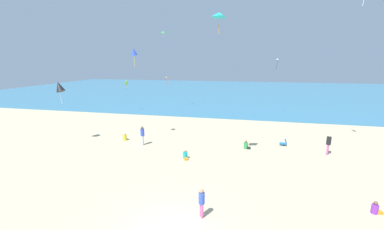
# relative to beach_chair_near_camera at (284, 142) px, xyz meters

# --- Properties ---
(ground_plane) EXTENTS (120.00, 120.00, 0.00)m
(ground_plane) POSITION_rel_beach_chair_near_camera_xyz_m (-6.83, -2.66, -0.28)
(ground_plane) COLOR #C6B58C
(ocean_water) EXTENTS (120.00, 60.00, 0.05)m
(ocean_water) POSITION_rel_beach_chair_near_camera_xyz_m (-6.83, 38.80, -0.25)
(ocean_water) COLOR teal
(ocean_water) RESTS_ON ground_plane
(beach_chair_near_camera) EXTENTS (0.71, 0.66, 0.62)m
(beach_chair_near_camera) POSITION_rel_beach_chair_near_camera_xyz_m (0.00, 0.00, 0.00)
(beach_chair_near_camera) COLOR #2370B2
(beach_chair_near_camera) RESTS_ON ground_plane
(person_0) EXTENTS (0.57, 0.68, 0.76)m
(person_0) POSITION_rel_beach_chair_near_camera_xyz_m (-7.94, -4.72, 0.00)
(person_0) COLOR #19ADB2
(person_0) RESTS_ON ground_plane
(person_1) EXTENTS (0.40, 0.40, 1.48)m
(person_1) POSITION_rel_beach_chair_near_camera_xyz_m (-5.54, -11.29, 0.58)
(person_1) COLOR #D8599E
(person_1) RESTS_ON ground_plane
(person_2) EXTENTS (0.54, 0.34, 0.65)m
(person_2) POSITION_rel_beach_chair_near_camera_xyz_m (2.82, -9.21, -0.04)
(person_2) COLOR purple
(person_2) RESTS_ON ground_plane
(person_3) EXTENTS (0.44, 0.44, 1.72)m
(person_3) POSITION_rel_beach_chair_near_camera_xyz_m (3.07, -1.51, 0.72)
(person_3) COLOR #D8599E
(person_3) RESTS_ON ground_plane
(person_4) EXTENTS (0.46, 0.66, 0.75)m
(person_4) POSITION_rel_beach_chair_near_camera_xyz_m (-14.64, -1.66, 0.00)
(person_4) COLOR yellow
(person_4) RESTS_ON ground_plane
(person_5) EXTENTS (0.62, 0.39, 0.73)m
(person_5) POSITION_rel_beach_chair_near_camera_xyz_m (-3.32, -1.50, -0.01)
(person_5) COLOR green
(person_5) RESTS_ON ground_plane
(person_6) EXTENTS (0.38, 0.38, 1.73)m
(person_6) POSITION_rel_beach_chair_near_camera_xyz_m (-12.42, -2.54, 0.72)
(person_6) COLOR white
(person_6) RESTS_ON ground_plane
(kite_black) EXTENTS (1.14, 0.95, 2.08)m
(kite_black) POSITION_rel_beach_chair_near_camera_xyz_m (-19.67, -3.40, 4.91)
(kite_black) COLOR black
(kite_green) EXTENTS (0.75, 0.75, 1.07)m
(kite_green) POSITION_rel_beach_chair_near_camera_xyz_m (-15.54, 13.37, 11.31)
(kite_green) COLOR green
(kite_white) EXTENTS (0.42, 0.44, 1.41)m
(kite_white) POSITION_rel_beach_chair_near_camera_xyz_m (0.49, 12.22, 7.34)
(kite_white) COLOR white
(kite_lime) EXTENTS (0.26, 0.78, 1.10)m
(kite_lime) POSITION_rel_beach_chair_near_camera_xyz_m (-20.47, 10.42, 4.01)
(kite_lime) COLOR #99DB33
(kite_orange) EXTENTS (0.47, 0.47, 1.26)m
(kite_orange) POSITION_rel_beach_chair_near_camera_xyz_m (-14.50, 10.95, 4.86)
(kite_orange) COLOR orange
(kite_teal) EXTENTS (1.04, 1.01, 1.32)m
(kite_teal) POSITION_rel_beach_chair_near_camera_xyz_m (-5.55, -5.35, 9.93)
(kite_teal) COLOR #1EADAD
(kite_blue) EXTENTS (0.56, 0.71, 1.73)m
(kite_blue) POSITION_rel_beach_chair_near_camera_xyz_m (-13.41, -1.30, 7.93)
(kite_blue) COLOR blue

